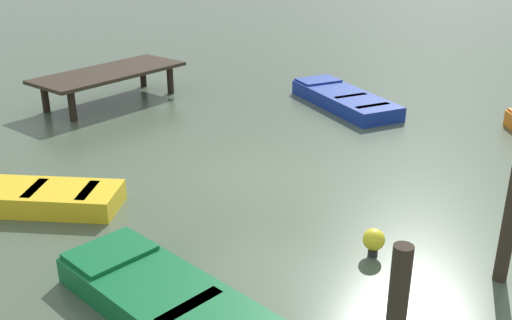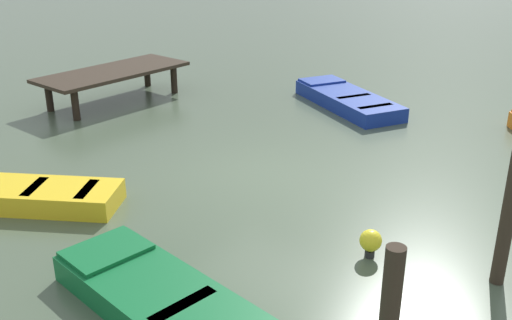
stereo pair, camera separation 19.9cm
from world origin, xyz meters
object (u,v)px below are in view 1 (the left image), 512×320
(rowboat_blue, at_px, (344,99))
(mooring_piling_mid_right, at_px, (510,217))
(marker_buoy, at_px, (374,240))
(rowboat_green, at_px, (174,306))
(rowboat_yellow, at_px, (20,196))
(mooring_piling_near_left, at_px, (398,299))
(dock_segment, at_px, (110,75))

(rowboat_blue, distance_m, mooring_piling_mid_right, 9.08)
(marker_buoy, bearing_deg, rowboat_green, 158.58)
(rowboat_green, relative_size, rowboat_yellow, 1.10)
(rowboat_yellow, bearing_deg, rowboat_green, 139.86)
(rowboat_green, height_order, marker_buoy, marker_buoy)
(rowboat_green, relative_size, mooring_piling_near_left, 2.71)
(dock_segment, xyz_separation_m, rowboat_blue, (4.09, -5.52, -0.62))
(dock_segment, height_order, mooring_piling_near_left, mooring_piling_near_left)
(dock_segment, xyz_separation_m, mooring_piling_mid_right, (-2.07, -12.13, 0.22))
(rowboat_yellow, height_order, mooring_piling_near_left, mooring_piling_near_left)
(rowboat_blue, relative_size, rowboat_green, 1.00)
(rowboat_green, height_order, mooring_piling_near_left, mooring_piling_near_left)
(marker_buoy, bearing_deg, dock_segment, 75.34)
(rowboat_yellow, xyz_separation_m, mooring_piling_mid_right, (3.34, -7.83, 0.84))
(marker_buoy, bearing_deg, rowboat_yellow, 114.24)
(rowboat_blue, xyz_separation_m, rowboat_yellow, (-9.50, 1.21, 0.00))
(mooring_piling_mid_right, height_order, marker_buoy, mooring_piling_mid_right)
(rowboat_yellow, relative_size, marker_buoy, 7.68)
(rowboat_blue, xyz_separation_m, mooring_piling_mid_right, (-6.16, -6.62, 0.84))
(rowboat_blue, bearing_deg, mooring_piling_near_left, 150.21)
(rowboat_yellow, height_order, marker_buoy, marker_buoy)
(rowboat_green, distance_m, marker_buoy, 3.42)
(dock_segment, bearing_deg, mooring_piling_near_left, -111.86)
(marker_buoy, bearing_deg, rowboat_blue, 35.27)
(rowboat_yellow, relative_size, mooring_piling_mid_right, 1.75)
(rowboat_green, bearing_deg, mooring_piling_mid_right, -124.48)
(rowboat_yellow, height_order, mooring_piling_mid_right, mooring_piling_mid_right)
(mooring_piling_near_left, bearing_deg, mooring_piling_mid_right, -11.44)
(dock_segment, relative_size, rowboat_yellow, 1.21)
(rowboat_blue, xyz_separation_m, mooring_piling_near_left, (-8.60, -6.12, 0.53))
(rowboat_green, distance_m, mooring_piling_near_left, 2.96)
(rowboat_green, relative_size, mooring_piling_mid_right, 1.93)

